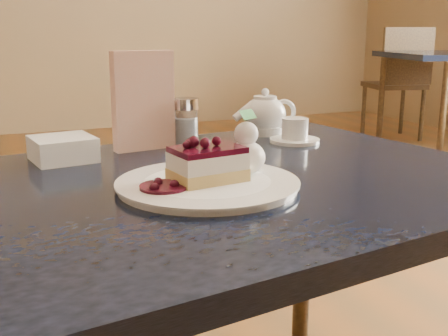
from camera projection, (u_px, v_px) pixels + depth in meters
name	position (u px, v px, depth m)	size (l,w,h in m)	color
main_table	(194.00, 223.00, 0.98)	(1.25, 0.93, 0.72)	black
dessert_plate	(208.00, 184.00, 0.92)	(0.29, 0.29, 0.01)	white
cheesecake_slice	(208.00, 164.00, 0.91)	(0.13, 0.10, 0.06)	tan
whipped_cream	(246.00, 157.00, 0.96)	(0.07, 0.07, 0.06)	white
berry_sauce	(164.00, 187.00, 0.87)	(0.08, 0.08, 0.01)	#350916
tea_set	(270.00, 119.00, 1.37)	(0.18, 0.23, 0.10)	white
menu_card	(143.00, 101.00, 1.19)	(0.13, 0.03, 0.21)	beige
sugar_shaker	(186.00, 121.00, 1.25)	(0.06, 0.06, 0.11)	white
napkin_stack	(63.00, 149.00, 1.11)	(0.11, 0.11, 0.05)	white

